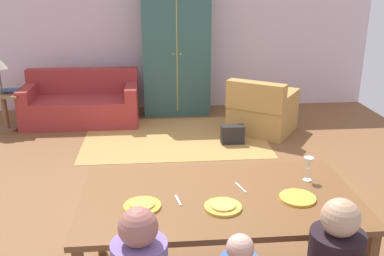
{
  "coord_description": "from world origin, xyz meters",
  "views": [
    {
      "loc": [
        -0.29,
        -4.13,
        2.2
      ],
      "look_at": [
        0.06,
        -0.23,
        0.85
      ],
      "focal_mm": 40.62,
      "sensor_mm": 36.0,
      "label": 1
    }
  ],
  "objects_px": {
    "plate_near_child": "(223,207)",
    "side_table": "(4,106)",
    "plate_near_woman": "(298,198)",
    "armoire": "(176,51)",
    "plate_near_man": "(142,206)",
    "armchair": "(262,111)",
    "book_upper": "(11,90)",
    "couch": "(82,104)",
    "book_lower": "(17,91)",
    "handbag": "(232,135)",
    "dining_table": "(219,203)",
    "wine_glass": "(309,164)"
  },
  "relations": [
    {
      "from": "plate_near_child",
      "to": "side_table",
      "type": "distance_m",
      "value": 4.87
    },
    {
      "from": "plate_near_woman",
      "to": "armoire",
      "type": "height_order",
      "value": "armoire"
    },
    {
      "from": "plate_near_man",
      "to": "armoire",
      "type": "xyz_separation_m",
      "value": [
        0.47,
        4.65,
        0.28
      ]
    },
    {
      "from": "armchair",
      "to": "book_upper",
      "type": "height_order",
      "value": "armchair"
    },
    {
      "from": "couch",
      "to": "book_lower",
      "type": "relative_size",
      "value": 8.08
    },
    {
      "from": "armchair",
      "to": "side_table",
      "type": "xyz_separation_m",
      "value": [
        -3.87,
        0.44,
        0.06
      ]
    },
    {
      "from": "plate_near_child",
      "to": "couch",
      "type": "relative_size",
      "value": 0.14
    },
    {
      "from": "book_lower",
      "to": "book_upper",
      "type": "height_order",
      "value": "book_upper"
    },
    {
      "from": "armchair",
      "to": "handbag",
      "type": "height_order",
      "value": "armchair"
    },
    {
      "from": "armchair",
      "to": "side_table",
      "type": "bearing_deg",
      "value": 173.44
    },
    {
      "from": "dining_table",
      "to": "book_lower",
      "type": "height_order",
      "value": "dining_table"
    },
    {
      "from": "dining_table",
      "to": "armoire",
      "type": "relative_size",
      "value": 0.92
    },
    {
      "from": "armoire",
      "to": "book_upper",
      "type": "bearing_deg",
      "value": -164.34
    },
    {
      "from": "book_lower",
      "to": "handbag",
      "type": "xyz_separation_m",
      "value": [
        3.14,
        -0.92,
        -0.46
      ]
    },
    {
      "from": "plate_near_woman",
      "to": "book_lower",
      "type": "height_order",
      "value": "plate_near_woman"
    },
    {
      "from": "wine_glass",
      "to": "side_table",
      "type": "bearing_deg",
      "value": 132.95
    },
    {
      "from": "plate_near_man",
      "to": "armchair",
      "type": "distance_m",
      "value": 3.93
    },
    {
      "from": "wine_glass",
      "to": "book_upper",
      "type": "relative_size",
      "value": 0.85
    },
    {
      "from": "plate_near_child",
      "to": "couch",
      "type": "xyz_separation_m",
      "value": [
        -1.59,
        4.28,
        -0.47
      ]
    },
    {
      "from": "plate_near_child",
      "to": "handbag",
      "type": "distance_m",
      "value": 3.25
    },
    {
      "from": "couch",
      "to": "book_lower",
      "type": "xyz_separation_m",
      "value": [
        -0.91,
        -0.24,
        0.29
      ]
    },
    {
      "from": "couch",
      "to": "armoire",
      "type": "relative_size",
      "value": 0.85
    },
    {
      "from": "book_lower",
      "to": "handbag",
      "type": "relative_size",
      "value": 0.69
    },
    {
      "from": "plate_near_child",
      "to": "wine_glass",
      "type": "bearing_deg",
      "value": 27.29
    },
    {
      "from": "handbag",
      "to": "plate_near_child",
      "type": "bearing_deg",
      "value": -101.54
    },
    {
      "from": "plate_near_child",
      "to": "handbag",
      "type": "bearing_deg",
      "value": 78.46
    },
    {
      "from": "dining_table",
      "to": "couch",
      "type": "relative_size",
      "value": 1.09
    },
    {
      "from": "dining_table",
      "to": "armchair",
      "type": "xyz_separation_m",
      "value": [
        1.16,
        3.4,
        -0.38
      ]
    },
    {
      "from": "couch",
      "to": "handbag",
      "type": "relative_size",
      "value": 5.55
    },
    {
      "from": "plate_near_woman",
      "to": "side_table",
      "type": "relative_size",
      "value": 0.43
    },
    {
      "from": "wine_glass",
      "to": "book_lower",
      "type": "bearing_deg",
      "value": 131.0
    },
    {
      "from": "couch",
      "to": "side_table",
      "type": "xyz_separation_m",
      "value": [
        -1.12,
        -0.26,
        0.07
      ]
    },
    {
      "from": "plate_near_child",
      "to": "book_upper",
      "type": "xyz_separation_m",
      "value": [
        -2.57,
        4.0,
        -0.15
      ]
    },
    {
      "from": "wine_glass",
      "to": "armoire",
      "type": "height_order",
      "value": "armoire"
    },
    {
      "from": "side_table",
      "to": "plate_near_woman",
      "type": "bearing_deg",
      "value": -50.55
    },
    {
      "from": "side_table",
      "to": "book_lower",
      "type": "relative_size",
      "value": 2.64
    },
    {
      "from": "dining_table",
      "to": "handbag",
      "type": "relative_size",
      "value": 6.06
    },
    {
      "from": "book_lower",
      "to": "book_upper",
      "type": "relative_size",
      "value": 1.0
    },
    {
      "from": "armoire",
      "to": "book_upper",
      "type": "height_order",
      "value": "armoire"
    },
    {
      "from": "wine_glass",
      "to": "side_table",
      "type": "distance_m",
      "value": 5.03
    },
    {
      "from": "dining_table",
      "to": "side_table",
      "type": "height_order",
      "value": "dining_table"
    },
    {
      "from": "armoire",
      "to": "book_upper",
      "type": "distance_m",
      "value": 2.64
    },
    {
      "from": "armchair",
      "to": "book_lower",
      "type": "distance_m",
      "value": 3.7
    },
    {
      "from": "plate_near_man",
      "to": "armchair",
      "type": "relative_size",
      "value": 0.21
    },
    {
      "from": "armchair",
      "to": "handbag",
      "type": "xyz_separation_m",
      "value": [
        -0.52,
        -0.46,
        -0.19
      ]
    },
    {
      "from": "side_table",
      "to": "book_lower",
      "type": "bearing_deg",
      "value": 4.3
    },
    {
      "from": "armoire",
      "to": "handbag",
      "type": "xyz_separation_m",
      "value": [
        0.7,
        -1.58,
        -0.92
      ]
    },
    {
      "from": "book_lower",
      "to": "dining_table",
      "type": "bearing_deg",
      "value": -57.06
    },
    {
      "from": "armoire",
      "to": "book_lower",
      "type": "relative_size",
      "value": 9.55
    },
    {
      "from": "plate_near_man",
      "to": "book_lower",
      "type": "distance_m",
      "value": 4.44
    }
  ]
}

